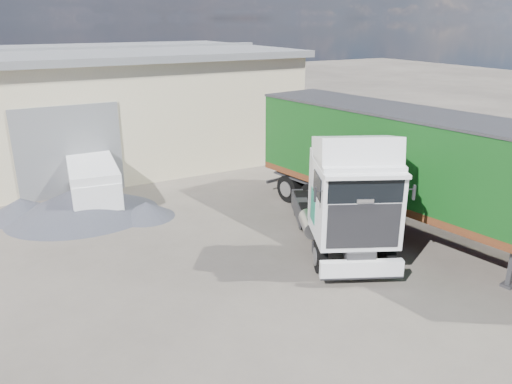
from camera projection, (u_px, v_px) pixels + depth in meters
ground at (228, 297)px, 12.70m from camera, size 120.00×120.00×0.00m
brick_boundary_wall at (399, 146)px, 22.50m from camera, size 0.35×26.00×2.50m
tractor_unit at (347, 203)px, 14.50m from camera, size 4.40×6.04×3.87m
box_trailer at (412, 161)px, 15.82m from camera, size 4.43×12.27×4.00m
panel_van at (94, 184)px, 18.63m from camera, size 2.14×4.25×1.67m
gravel_heap at (80, 202)px, 17.81m from camera, size 6.26×5.65×1.12m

